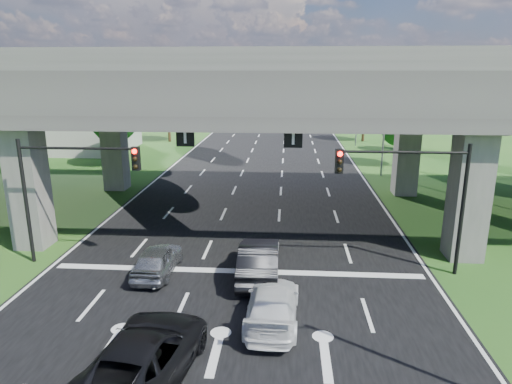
# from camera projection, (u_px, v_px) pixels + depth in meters

# --- Properties ---
(ground) EXTENTS (160.00, 160.00, 0.00)m
(ground) POSITION_uv_depth(u_px,v_px,m) (227.00, 310.00, 17.71)
(ground) COLOR #1D4B18
(ground) RESTS_ON ground
(road) EXTENTS (18.00, 120.00, 0.03)m
(road) POSITION_uv_depth(u_px,v_px,m) (249.00, 225.00, 27.34)
(road) COLOR black
(road) RESTS_ON ground
(overpass) EXTENTS (80.00, 15.00, 10.00)m
(overpass) POSITION_uv_depth(u_px,v_px,m) (251.00, 89.00, 27.21)
(overpass) COLOR #353330
(overpass) RESTS_ON ground
(warehouse) EXTENTS (20.00, 10.00, 4.00)m
(warehouse) POSITION_uv_depth(u_px,v_px,m) (43.00, 132.00, 52.65)
(warehouse) COLOR #9E9E99
(warehouse) RESTS_ON ground
(signal_right) EXTENTS (5.76, 0.54, 6.00)m
(signal_right) POSITION_uv_depth(u_px,v_px,m) (415.00, 185.00, 19.90)
(signal_right) COLOR black
(signal_right) RESTS_ON ground
(signal_left) EXTENTS (5.76, 0.54, 6.00)m
(signal_left) POSITION_uv_depth(u_px,v_px,m) (68.00, 179.00, 20.95)
(signal_left) COLOR black
(signal_left) RESTS_ON ground
(streetlight_far) EXTENTS (3.38, 0.25, 10.00)m
(streetlight_far) POSITION_uv_depth(u_px,v_px,m) (381.00, 108.00, 38.63)
(streetlight_far) COLOR gray
(streetlight_far) RESTS_ON ground
(streetlight_beyond) EXTENTS (3.38, 0.25, 10.00)m
(streetlight_beyond) POSITION_uv_depth(u_px,v_px,m) (355.00, 97.00, 54.04)
(streetlight_beyond) COLOR gray
(streetlight_beyond) RESTS_ON ground
(tree_left_near) EXTENTS (4.50, 4.50, 7.80)m
(tree_left_near) POSITION_uv_depth(u_px,v_px,m) (114.00, 116.00, 42.44)
(tree_left_near) COLOR black
(tree_left_near) RESTS_ON ground
(tree_left_mid) EXTENTS (3.91, 3.90, 6.76)m
(tree_left_mid) POSITION_uv_depth(u_px,v_px,m) (115.00, 115.00, 50.52)
(tree_left_mid) COLOR black
(tree_left_mid) RESTS_ON ground
(tree_left_far) EXTENTS (4.80, 4.80, 8.32)m
(tree_left_far) POSITION_uv_depth(u_px,v_px,m) (168.00, 101.00, 57.70)
(tree_left_far) COLOR black
(tree_left_far) RESTS_ON ground
(tree_right_near) EXTENTS (4.20, 4.20, 7.28)m
(tree_right_near) POSITION_uv_depth(u_px,v_px,m) (404.00, 120.00, 42.64)
(tree_right_near) COLOR black
(tree_right_near) RESTS_ON ground
(tree_right_mid) EXTENTS (3.91, 3.90, 6.76)m
(tree_right_mid) POSITION_uv_depth(u_px,v_px,m) (413.00, 115.00, 50.22)
(tree_right_mid) COLOR black
(tree_right_mid) RESTS_ON ground
(tree_right_far) EXTENTS (4.50, 4.50, 7.80)m
(tree_right_far) POSITION_uv_depth(u_px,v_px,m) (365.00, 104.00, 58.03)
(tree_right_far) COLOR black
(tree_right_far) RESTS_ON ground
(car_silver) EXTENTS (1.65, 4.00, 1.35)m
(car_silver) POSITION_uv_depth(u_px,v_px,m) (157.00, 260.00, 20.66)
(car_silver) COLOR #919498
(car_silver) RESTS_ON road
(car_dark) EXTENTS (1.82, 4.97, 1.63)m
(car_dark) POSITION_uv_depth(u_px,v_px,m) (259.00, 260.00, 20.31)
(car_dark) COLOR black
(car_dark) RESTS_ON road
(car_white) EXTENTS (2.03, 4.70, 1.35)m
(car_white) POSITION_uv_depth(u_px,v_px,m) (272.00, 305.00, 16.72)
(car_white) COLOR silver
(car_white) RESTS_ON road
(car_trailing) EXTENTS (3.36, 5.99, 1.58)m
(car_trailing) POSITION_uv_depth(u_px,v_px,m) (144.00, 357.00, 13.51)
(car_trailing) COLOR black
(car_trailing) RESTS_ON road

